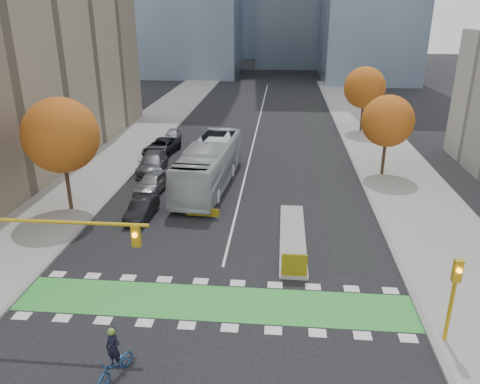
% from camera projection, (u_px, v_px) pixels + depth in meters
% --- Properties ---
extents(ground, '(300.00, 300.00, 0.00)m').
position_uv_depth(ground, '(209.00, 321.00, 21.93)').
color(ground, black).
rests_on(ground, ground).
extents(sidewalk_west, '(7.00, 120.00, 0.15)m').
position_uv_depth(sidewalk_west, '(94.00, 173.00, 41.61)').
color(sidewalk_west, gray).
rests_on(sidewalk_west, ground).
extents(sidewalk_east, '(7.00, 120.00, 0.15)m').
position_uv_depth(sidewalk_east, '(404.00, 183.00, 39.31)').
color(sidewalk_east, gray).
rests_on(sidewalk_east, ground).
extents(curb_west, '(0.30, 120.00, 0.16)m').
position_uv_depth(curb_west, '(132.00, 174.00, 41.31)').
color(curb_west, gray).
rests_on(curb_west, ground).
extents(curb_east, '(0.30, 120.00, 0.16)m').
position_uv_depth(curb_east, '(362.00, 182.00, 39.61)').
color(curb_east, gray).
rests_on(curb_east, ground).
extents(bike_crossing, '(20.00, 3.00, 0.01)m').
position_uv_depth(bike_crossing, '(214.00, 303.00, 23.32)').
color(bike_crossing, green).
rests_on(bike_crossing, ground).
extents(centre_line, '(0.15, 70.00, 0.01)m').
position_uv_depth(centre_line, '(258.00, 126.00, 59.05)').
color(centre_line, silver).
rests_on(centre_line, ground).
extents(bike_lane_paint, '(2.50, 50.00, 0.01)m').
position_uv_depth(bike_lane_paint, '(323.00, 149.00, 49.13)').
color(bike_lane_paint, black).
rests_on(bike_lane_paint, ground).
extents(median_island, '(1.60, 10.00, 0.16)m').
position_uv_depth(median_island, '(293.00, 237.00, 29.91)').
color(median_island, gray).
rests_on(median_island, ground).
extents(hazard_board, '(1.40, 0.12, 1.30)m').
position_uv_depth(hazard_board, '(294.00, 265.00, 25.20)').
color(hazard_board, yellow).
rests_on(hazard_board, median_island).
extents(tree_west, '(5.20, 5.20, 8.22)m').
position_uv_depth(tree_west, '(61.00, 135.00, 32.05)').
color(tree_west, '#332114').
rests_on(tree_west, ground).
extents(tree_east_near, '(4.40, 4.40, 7.08)m').
position_uv_depth(tree_east_near, '(388.00, 121.00, 39.56)').
color(tree_east_near, '#332114').
rests_on(tree_east_near, ground).
extents(tree_east_far, '(4.80, 4.80, 7.65)m').
position_uv_depth(tree_east_far, '(365.00, 88.00, 54.23)').
color(tree_east_far, '#332114').
rests_on(tree_east_far, ground).
extents(traffic_signal_west, '(8.53, 0.56, 5.20)m').
position_uv_depth(traffic_signal_west, '(28.00, 243.00, 20.67)').
color(traffic_signal_west, '#BF9914').
rests_on(traffic_signal_west, ground).
extents(traffic_signal_east, '(0.35, 0.43, 4.10)m').
position_uv_depth(traffic_signal_east, '(454.00, 289.00, 19.57)').
color(traffic_signal_east, '#BF9914').
rests_on(traffic_signal_east, ground).
extents(cyclist, '(1.38, 2.15, 2.34)m').
position_uv_depth(cyclist, '(115.00, 361.00, 18.33)').
color(cyclist, navy).
rests_on(cyclist, ground).
extents(bus, '(4.12, 13.55, 3.72)m').
position_uv_depth(bus, '(209.00, 165.00, 38.17)').
color(bus, silver).
rests_on(bus, ground).
extents(parked_car_a, '(2.38, 4.82, 1.58)m').
position_uv_depth(parked_car_a, '(152.00, 183.00, 37.31)').
color(parked_car_a, '#96979B').
rests_on(parked_car_a, ground).
extents(parked_car_b, '(1.59, 4.13, 1.34)m').
position_uv_depth(parked_car_b, '(142.00, 209.00, 32.66)').
color(parked_car_b, black).
rests_on(parked_car_b, ground).
extents(parked_car_c, '(2.88, 5.88, 1.65)m').
position_uv_depth(parked_car_c, '(152.00, 163.00, 42.05)').
color(parked_car_c, '#515257').
rests_on(parked_car_c, ground).
extents(parked_car_d, '(3.26, 5.76, 1.52)m').
position_uv_depth(parked_car_d, '(161.00, 147.00, 47.25)').
color(parked_car_d, black).
rests_on(parked_car_d, ground).
extents(parked_car_e, '(1.72, 4.03, 1.36)m').
position_uv_depth(parked_car_e, '(173.00, 135.00, 51.92)').
color(parked_car_e, '#A9A9AE').
rests_on(parked_car_e, ground).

